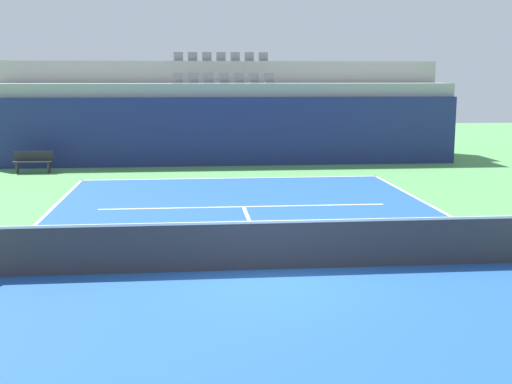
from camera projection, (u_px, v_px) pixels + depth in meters
The scene contains 12 objects.
ground_plane at pixel (269, 270), 13.09m from camera, with size 80.00×80.00×0.00m, color #4C8C4C.
court_surface at pixel (269, 270), 13.09m from camera, with size 11.00×24.00×0.01m, color #1E4C99.
baseline_far at pixel (232, 178), 24.81m from camera, with size 11.00×0.10×0.00m, color white.
service_line_far at pixel (243, 207), 19.36m from camera, with size 8.26×0.10×0.00m, color white.
centre_service_line at pixel (254, 232), 16.23m from camera, with size 0.10×6.40×0.00m, color white.
back_wall at pixel (226, 132), 28.15m from camera, with size 19.81×0.30×2.87m, color navy.
stands_tier_lower at pixel (224, 123), 29.43m from camera, with size 19.81×2.40×3.43m, color #9E9E99.
stands_tier_upper at pixel (222, 109), 31.70m from camera, with size 19.81×2.40×4.41m, color #9E9E99.
seating_row_lower at pixel (224, 80), 29.21m from camera, with size 4.43×0.44×0.44m.
seating_row_upper at pixel (221, 59), 31.40m from camera, with size 4.43×0.44×0.44m.
tennis_net at pixel (269, 244), 13.00m from camera, with size 11.08×0.08×1.07m.
player_bench at pixel (33, 160), 26.12m from camera, with size 1.50×0.40×0.85m.
Camera 1 is at (-1.49, -12.56, 3.72)m, focal length 47.11 mm.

